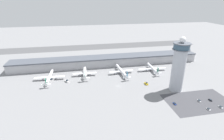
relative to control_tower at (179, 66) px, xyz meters
name	(u,v)px	position (x,y,z in m)	size (l,w,h in m)	color
ground_plane	(118,86)	(-60.06, 20.50, -28.41)	(1000.00, 1000.00, 0.00)	gray
terminal_building	(108,61)	(-60.06, 90.50, -21.48)	(276.57, 25.00, 13.67)	#B2B2B7
runway_strip	(99,47)	(-60.06, 200.96, -28.40)	(414.86, 44.00, 0.01)	#515154
control_tower	(179,66)	(0.00, 0.00, 0.00)	(17.48, 17.48, 59.01)	#ADB2BC
parking_lot_surface	(199,102)	(10.12, -26.68, -28.40)	(64.00, 40.00, 0.01)	#424247
airplane_gate_alpha	(49,77)	(-139.42, 52.57, -24.37)	(36.75, 42.03, 11.70)	white
airplane_gate_bravo	(85,73)	(-96.06, 56.42, -24.28)	(30.61, 33.89, 13.57)	white
airplane_gate_charlie	(122,71)	(-47.61, 54.13, -24.42)	(32.78, 45.45, 11.83)	white
airplane_gate_delta	(153,68)	(-3.01, 55.32, -24.61)	(39.60, 37.00, 11.81)	silver
service_truck_catering	(146,84)	(-26.67, 18.16, -27.38)	(3.33, 6.02, 2.96)	black
service_truck_fuel	(51,80)	(-137.52, 49.40, -27.39)	(7.42, 6.94, 2.93)	black
service_truck_baggage	(67,81)	(-118.44, 43.02, -27.38)	(5.59, 6.45, 2.95)	black
car_green_van	(209,109)	(10.13, -40.37, -27.86)	(1.97, 4.14, 1.43)	black
car_yellow_taxi	(199,101)	(10.71, -26.53, -27.81)	(1.91, 4.51, 1.55)	black
car_blue_compact	(221,107)	(23.49, -39.69, -27.85)	(2.02, 4.55, 1.45)	black
car_red_hatchback	(175,104)	(-15.38, -26.12, -27.83)	(1.93, 4.41, 1.50)	black
car_maroon_suv	(210,100)	(22.55, -27.20, -27.85)	(1.74, 4.13, 1.43)	black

